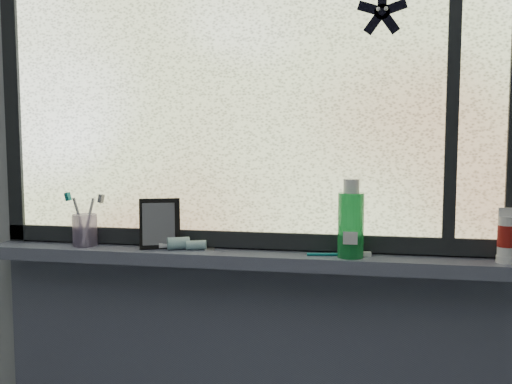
{
  "coord_description": "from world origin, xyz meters",
  "views": [
    {
      "loc": [
        0.36,
        -0.43,
        1.36
      ],
      "look_at": [
        0.08,
        1.05,
        1.22
      ],
      "focal_mm": 40.0,
      "sensor_mm": 36.0,
      "label": 1
    }
  ],
  "objects_px": {
    "mouthwash_bottle": "(351,218)",
    "vanity_mirror": "(160,224)",
    "cream_tube": "(506,234)",
    "toothbrush_cup": "(85,230)"
  },
  "relations": [
    {
      "from": "toothbrush_cup",
      "to": "mouthwash_bottle",
      "type": "bearing_deg",
      "value": -1.47
    },
    {
      "from": "cream_tube",
      "to": "mouthwash_bottle",
      "type": "bearing_deg",
      "value": -179.34
    },
    {
      "from": "vanity_mirror",
      "to": "mouthwash_bottle",
      "type": "xyz_separation_m",
      "value": [
        0.59,
        -0.02,
        0.03
      ]
    },
    {
      "from": "vanity_mirror",
      "to": "cream_tube",
      "type": "xyz_separation_m",
      "value": [
        1.01,
        -0.02,
        0.0
      ]
    },
    {
      "from": "cream_tube",
      "to": "toothbrush_cup",
      "type": "bearing_deg",
      "value": 179.25
    },
    {
      "from": "vanity_mirror",
      "to": "cream_tube",
      "type": "height_order",
      "value": "vanity_mirror"
    },
    {
      "from": "vanity_mirror",
      "to": "mouthwash_bottle",
      "type": "height_order",
      "value": "mouthwash_bottle"
    },
    {
      "from": "toothbrush_cup",
      "to": "mouthwash_bottle",
      "type": "relative_size",
      "value": 0.54
    },
    {
      "from": "toothbrush_cup",
      "to": "cream_tube",
      "type": "distance_m",
      "value": 1.26
    },
    {
      "from": "mouthwash_bottle",
      "to": "vanity_mirror",
      "type": "bearing_deg",
      "value": 177.79
    }
  ]
}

